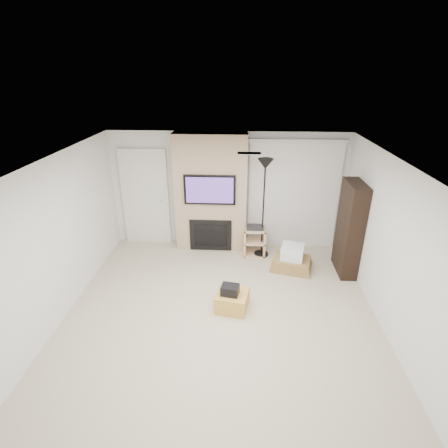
# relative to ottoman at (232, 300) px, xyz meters

# --- Properties ---
(floor) EXTENTS (5.00, 5.50, 0.00)m
(floor) POSITION_rel_ottoman_xyz_m (-0.18, -0.35, -0.15)
(floor) COLOR #BFB497
(floor) RESTS_ON ground
(ceiling) EXTENTS (5.00, 5.50, 0.00)m
(ceiling) POSITION_rel_ottoman_xyz_m (-0.18, -0.35, 2.35)
(ceiling) COLOR white
(ceiling) RESTS_ON wall_back
(wall_back) EXTENTS (5.00, 0.00, 2.50)m
(wall_back) POSITION_rel_ottoman_xyz_m (-0.18, 2.40, 1.10)
(wall_back) COLOR silver
(wall_back) RESTS_ON ground
(wall_front) EXTENTS (5.00, 0.00, 2.50)m
(wall_front) POSITION_rel_ottoman_xyz_m (-0.18, -3.10, 1.10)
(wall_front) COLOR silver
(wall_front) RESTS_ON ground
(wall_left) EXTENTS (0.00, 5.50, 2.50)m
(wall_left) POSITION_rel_ottoman_xyz_m (-2.68, -0.35, 1.10)
(wall_left) COLOR silver
(wall_left) RESTS_ON ground
(wall_right) EXTENTS (0.00, 5.50, 2.50)m
(wall_right) POSITION_rel_ottoman_xyz_m (2.32, -0.35, 1.10)
(wall_right) COLOR silver
(wall_right) RESTS_ON ground
(hvac_vent) EXTENTS (0.35, 0.18, 0.01)m
(hvac_vent) POSITION_rel_ottoman_xyz_m (0.22, 0.45, 2.35)
(hvac_vent) COLOR silver
(hvac_vent) RESTS_ON ceiling
(ottoman) EXTENTS (0.58, 0.58, 0.30)m
(ottoman) POSITION_rel_ottoman_xyz_m (0.00, 0.00, 0.00)
(ottoman) COLOR gold
(ottoman) RESTS_ON floor
(black_bag) EXTENTS (0.32, 0.27, 0.16)m
(black_bag) POSITION_rel_ottoman_xyz_m (-0.04, -0.03, 0.23)
(black_bag) COLOR black
(black_bag) RESTS_ON ottoman
(fireplace_wall) EXTENTS (1.50, 0.47, 2.50)m
(fireplace_wall) POSITION_rel_ottoman_xyz_m (-0.53, 2.19, 1.09)
(fireplace_wall) COLOR tan
(fireplace_wall) RESTS_ON floor
(entry_door) EXTENTS (1.02, 0.11, 2.14)m
(entry_door) POSITION_rel_ottoman_xyz_m (-1.98, 2.36, 0.90)
(entry_door) COLOR silver
(entry_door) RESTS_ON floor
(vertical_blinds) EXTENTS (1.98, 0.10, 2.37)m
(vertical_blinds) POSITION_rel_ottoman_xyz_m (1.22, 2.35, 1.12)
(vertical_blinds) COLOR silver
(vertical_blinds) RESTS_ON floor
(floor_lamp) EXTENTS (0.31, 0.31, 2.08)m
(floor_lamp) POSITION_rel_ottoman_xyz_m (0.56, 1.85, 1.49)
(floor_lamp) COLOR black
(floor_lamp) RESTS_ON floor
(av_stand) EXTENTS (0.45, 0.38, 0.66)m
(av_stand) POSITION_rel_ottoman_xyz_m (0.41, 1.88, 0.20)
(av_stand) COLOR #E4B688
(av_stand) RESTS_ON floor
(box_stack) EXTENTS (0.89, 0.76, 0.51)m
(box_stack) POSITION_rel_ottoman_xyz_m (1.14, 1.31, 0.05)
(box_stack) COLOR olive
(box_stack) RESTS_ON floor
(bookshelf) EXTENTS (0.30, 0.80, 1.80)m
(bookshelf) POSITION_rel_ottoman_xyz_m (2.16, 1.31, 0.75)
(bookshelf) COLOR black
(bookshelf) RESTS_ON floor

